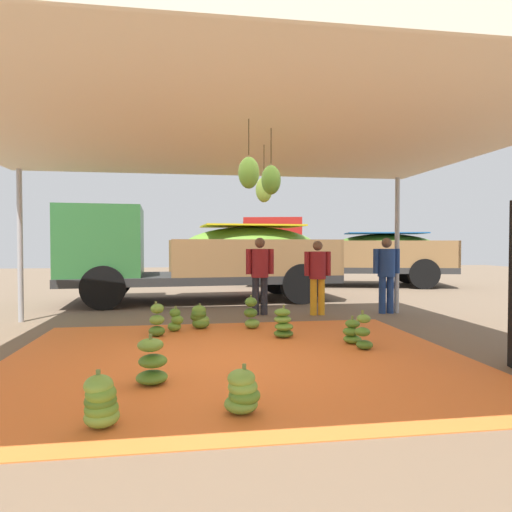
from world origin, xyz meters
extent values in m
plane|color=brown|center=(0.00, 3.00, 0.00)|extent=(40.00, 40.00, 0.00)
cube|color=orange|center=(0.00, 0.00, 0.01)|extent=(5.96, 5.07, 0.01)
cylinder|color=#9EA0A5|center=(-3.80, 3.30, 1.45)|extent=(0.10, 0.10, 2.91)
cylinder|color=#9EA0A5|center=(3.80, 3.30, 1.45)|extent=(0.10, 0.10, 2.91)
cube|color=beige|center=(0.00, 0.00, 2.94)|extent=(8.00, 7.00, 0.06)
cylinder|color=#4C422D|center=(0.38, -0.32, 2.69)|extent=(0.01, 0.01, 0.43)
ellipsoid|color=#477523|center=(0.38, -0.32, 2.28)|extent=(0.24, 0.24, 0.36)
cylinder|color=#4C422D|center=(0.45, 0.60, 2.69)|extent=(0.01, 0.01, 0.44)
ellipsoid|color=#75A83D|center=(0.45, 0.60, 2.27)|extent=(0.24, 0.24, 0.36)
cylinder|color=#4C422D|center=(0.06, -0.68, 2.70)|extent=(0.01, 0.01, 0.41)
ellipsoid|color=#518428|center=(0.06, -0.68, 2.30)|extent=(0.24, 0.24, 0.36)
ellipsoid|color=#60932D|center=(1.78, 0.58, 0.07)|extent=(0.38, 0.38, 0.13)
ellipsoid|color=#518428|center=(1.76, 0.58, 0.19)|extent=(0.29, 0.29, 0.13)
ellipsoid|color=#518428|center=(1.79, 0.60, 0.30)|extent=(0.27, 0.27, 0.13)
cylinder|color=olive|center=(1.78, 0.60, 0.36)|extent=(0.04, 0.04, 0.12)
ellipsoid|color=#477523|center=(0.86, 1.16, 0.07)|extent=(0.43, 0.43, 0.12)
ellipsoid|color=#60932D|center=(0.86, 1.12, 0.18)|extent=(0.41, 0.41, 0.12)
ellipsoid|color=#75A83D|center=(0.84, 1.16, 0.30)|extent=(0.38, 0.38, 0.12)
ellipsoid|color=#60932D|center=(0.83, 1.15, 0.41)|extent=(0.27, 0.27, 0.12)
cylinder|color=olive|center=(0.86, 1.15, 0.47)|extent=(0.04, 0.04, 0.12)
ellipsoid|color=#6B9E38|center=(0.47, 1.97, 0.09)|extent=(0.27, 0.27, 0.17)
ellipsoid|color=#477523|center=(0.44, 1.97, 0.28)|extent=(0.30, 0.30, 0.17)
ellipsoid|color=#518428|center=(0.44, 1.95, 0.47)|extent=(0.30, 0.30, 0.17)
cylinder|color=olive|center=(0.45, 1.97, 0.53)|extent=(0.04, 0.04, 0.12)
ellipsoid|color=#75A83D|center=(-1.32, -2.01, 0.09)|extent=(0.29, 0.29, 0.17)
ellipsoid|color=#60932D|center=(-1.32, -2.02, 0.16)|extent=(0.38, 0.38, 0.17)
ellipsoid|color=#477523|center=(-1.33, -2.02, 0.23)|extent=(0.36, 0.36, 0.17)
ellipsoid|color=#60932D|center=(-1.32, -2.04, 0.29)|extent=(0.34, 0.34, 0.17)
ellipsoid|color=#75A83D|center=(-1.34, -2.04, 0.36)|extent=(0.27, 0.27, 0.17)
cylinder|color=olive|center=(-1.34, -2.02, 0.42)|extent=(0.04, 0.04, 0.12)
ellipsoid|color=#518428|center=(-0.42, 2.10, 0.10)|extent=(0.40, 0.40, 0.18)
ellipsoid|color=#75A83D|center=(-0.42, 2.13, 0.16)|extent=(0.41, 0.41, 0.18)
ellipsoid|color=#477523|center=(-0.47, 2.12, 0.21)|extent=(0.35, 0.35, 0.18)
ellipsoid|color=#477523|center=(-0.46, 2.08, 0.27)|extent=(0.33, 0.33, 0.18)
ellipsoid|color=#60932D|center=(-0.46, 2.11, 0.33)|extent=(0.35, 0.35, 0.18)
cylinder|color=olive|center=(-0.44, 2.10, 0.39)|extent=(0.04, 0.04, 0.12)
ellipsoid|color=#60932D|center=(-0.87, 1.91, 0.09)|extent=(0.32, 0.32, 0.16)
ellipsoid|color=#60932D|center=(-0.82, 1.89, 0.20)|extent=(0.28, 0.28, 0.16)
ellipsoid|color=#518428|center=(-0.86, 1.92, 0.32)|extent=(0.19, 0.19, 0.16)
cylinder|color=olive|center=(-0.85, 1.90, 0.38)|extent=(0.04, 0.04, 0.12)
ellipsoid|color=#6B9E38|center=(-0.17, -1.88, 0.09)|extent=(0.34, 0.34, 0.16)
ellipsoid|color=#518428|center=(-0.14, -1.90, 0.17)|extent=(0.40, 0.40, 0.16)
ellipsoid|color=#75A83D|center=(-0.15, -1.89, 0.24)|extent=(0.37, 0.37, 0.16)
ellipsoid|color=#75A83D|center=(-0.17, -1.90, 0.32)|extent=(0.34, 0.34, 0.16)
cylinder|color=olive|center=(-0.14, -1.88, 0.38)|extent=(0.04, 0.04, 0.12)
ellipsoid|color=#477523|center=(1.81, 0.20, 0.07)|extent=(0.29, 0.29, 0.13)
ellipsoid|color=#518428|center=(1.78, 0.20, 0.26)|extent=(0.30, 0.30, 0.13)
ellipsoid|color=#6B9E38|center=(1.81, 0.22, 0.44)|extent=(0.26, 0.26, 0.13)
cylinder|color=olive|center=(1.79, 0.22, 0.50)|extent=(0.04, 0.04, 0.12)
ellipsoid|color=#477523|center=(-1.14, 1.54, 0.09)|extent=(0.36, 0.36, 0.16)
ellipsoid|color=#6B9E38|center=(-1.14, 1.54, 0.27)|extent=(0.24, 0.24, 0.16)
ellipsoid|color=#6B9E38|center=(-1.13, 1.54, 0.45)|extent=(0.27, 0.27, 0.16)
cylinder|color=olive|center=(-1.15, 1.52, 0.51)|extent=(0.04, 0.04, 0.12)
ellipsoid|color=#518428|center=(-1.01, -0.94, 0.08)|extent=(0.45, 0.45, 0.14)
ellipsoid|color=#518428|center=(-1.00, -0.94, 0.25)|extent=(0.38, 0.38, 0.14)
ellipsoid|color=#6B9E38|center=(-1.02, -0.94, 0.42)|extent=(0.38, 0.38, 0.14)
cylinder|color=olive|center=(-1.02, -0.96, 0.48)|extent=(0.04, 0.04, 0.12)
cube|color=#2D2D2D|center=(-0.29, 6.00, 0.60)|extent=(7.03, 2.94, 0.20)
cube|color=#2D6B33|center=(-2.76, 5.83, 1.55)|extent=(2.07, 2.41, 1.70)
cube|color=#232D38|center=(-3.74, 5.77, 1.89)|extent=(0.16, 1.98, 0.75)
cube|color=olive|center=(1.09, 4.89, 1.15)|extent=(4.26, 0.37, 0.90)
cube|color=olive|center=(0.93, 7.29, 1.15)|extent=(4.26, 0.37, 0.90)
cube|color=olive|center=(3.10, 6.23, 1.15)|extent=(0.25, 2.48, 0.90)
ellipsoid|color=#60932D|center=(1.01, 6.09, 1.32)|extent=(3.88, 2.33, 1.25)
cube|color=yellow|center=(1.01, 6.09, 1.97)|extent=(2.68, 2.06, 0.04)
cylinder|color=black|center=(-2.55, 4.70, 0.50)|extent=(1.02, 0.35, 1.00)
cylinder|color=black|center=(-2.70, 6.98, 0.50)|extent=(1.02, 0.35, 1.00)
cylinder|color=black|center=(2.11, 5.02, 0.50)|extent=(1.02, 0.35, 1.00)
cylinder|color=black|center=(1.96, 7.30, 0.50)|extent=(1.02, 0.35, 1.00)
cube|color=#2D2D2D|center=(4.92, 9.58, 0.60)|extent=(7.49, 3.97, 0.20)
cube|color=red|center=(2.42, 10.19, 1.55)|extent=(2.45, 2.58, 1.70)
cube|color=#232D38|center=(1.44, 10.42, 1.89)|extent=(0.47, 1.84, 0.75)
cube|color=olive|center=(5.97, 8.16, 1.15)|extent=(4.32, 1.12, 0.90)
cube|color=olive|center=(6.51, 10.37, 1.15)|extent=(4.32, 1.12, 0.90)
cube|color=olive|center=(8.35, 8.76, 1.15)|extent=(0.63, 2.32, 0.90)
ellipsoid|color=#477523|center=(6.24, 9.27, 1.27)|extent=(4.25, 2.84, 1.15)
cube|color=#19569E|center=(6.24, 9.27, 1.87)|extent=(3.00, 2.37, 0.04)
cylinder|color=black|center=(2.31, 9.10, 0.50)|extent=(1.04, 0.51, 1.00)
cylinder|color=black|center=(2.81, 11.20, 0.50)|extent=(1.04, 0.51, 1.00)
cylinder|color=black|center=(7.02, 7.96, 0.50)|extent=(1.04, 0.51, 1.00)
cylinder|color=black|center=(7.53, 10.06, 0.50)|extent=(1.04, 0.51, 1.00)
cylinder|color=navy|center=(3.47, 3.28, 0.40)|extent=(0.15, 0.15, 0.79)
cylinder|color=navy|center=(3.65, 3.28, 0.40)|extent=(0.15, 0.15, 0.79)
cylinder|color=navy|center=(3.56, 3.28, 1.09)|extent=(0.36, 0.36, 0.59)
cylinder|color=navy|center=(3.32, 3.28, 1.12)|extent=(0.12, 0.12, 0.53)
cylinder|color=navy|center=(3.80, 3.28, 1.12)|extent=(0.12, 0.12, 0.53)
sphere|color=brown|center=(3.56, 3.28, 1.51)|extent=(0.21, 0.21, 0.21)
cylinder|color=orange|center=(1.95, 3.29, 0.38)|extent=(0.14, 0.14, 0.76)
cylinder|color=orange|center=(2.12, 3.29, 0.38)|extent=(0.14, 0.14, 0.76)
cylinder|color=maroon|center=(2.03, 3.29, 1.04)|extent=(0.35, 0.35, 0.57)
cylinder|color=maroon|center=(1.80, 3.29, 1.08)|extent=(0.11, 0.11, 0.51)
cylinder|color=maroon|center=(2.26, 3.29, 1.08)|extent=(0.11, 0.11, 0.51)
sphere|color=brown|center=(2.03, 3.29, 1.45)|extent=(0.21, 0.21, 0.21)
cylinder|color=#26262D|center=(0.75, 3.49, 0.40)|extent=(0.15, 0.15, 0.79)
cylinder|color=#26262D|center=(0.93, 3.49, 0.40)|extent=(0.15, 0.15, 0.79)
cylinder|color=maroon|center=(0.84, 3.49, 1.09)|extent=(0.36, 0.36, 0.59)
cylinder|color=maroon|center=(0.60, 3.49, 1.12)|extent=(0.12, 0.12, 0.53)
cylinder|color=maroon|center=(1.08, 3.49, 1.12)|extent=(0.12, 0.12, 0.53)
sphere|color=brown|center=(0.84, 3.49, 1.51)|extent=(0.21, 0.21, 0.21)
camera|label=1|loc=(-0.61, -5.73, 1.49)|focal=31.29mm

